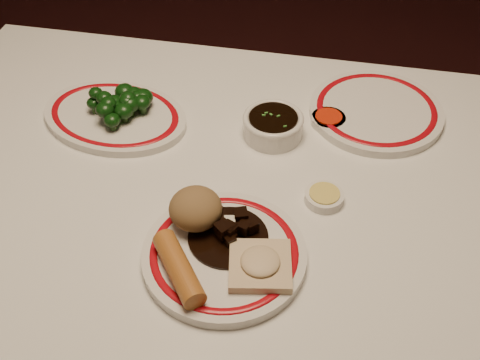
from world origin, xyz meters
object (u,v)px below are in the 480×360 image
main_plate (224,255)px  soy_bowl (273,126)px  dining_table (217,235)px  broccoli_plate (115,116)px  broccoli_pile (122,103)px  spring_roll (179,268)px  rice_mound (196,209)px  stirfry_heap (229,230)px  fried_wonton (260,264)px

main_plate → soy_bowl: size_ratio=2.50×
dining_table → broccoli_plate: bearing=144.7°
broccoli_pile → soy_bowl: bearing=2.3°
soy_bowl → broccoli_plate: bearing=-177.2°
spring_roll → soy_bowl: (0.08, 0.35, -0.01)m
spring_roll → broccoli_plate: bearing=86.3°
dining_table → rice_mound: rice_mound is taller
broccoli_pile → soy_bowl: 0.28m
main_plate → soy_bowl: soy_bowl is taller
rice_mound → broccoli_plate: 0.32m
main_plate → broccoli_pile: broccoli_pile is taller
dining_table → soy_bowl: size_ratio=11.10×
spring_roll → rice_mound: bearing=54.3°
soy_bowl → broccoli_pile: bearing=-177.7°
stirfry_heap → soy_bowl: stirfry_heap is taller
rice_mound → fried_wonton: bearing=-32.0°
fried_wonton → stirfry_heap: stirfry_heap is taller
main_plate → stirfry_heap: stirfry_heap is taller
stirfry_heap → broccoli_pile: 0.36m
main_plate → spring_roll: size_ratio=2.17×
main_plate → soy_bowl: (0.03, 0.30, 0.01)m
spring_roll → stirfry_heap: (0.05, 0.09, -0.01)m
soy_bowl → main_plate: bearing=-94.9°
broccoli_plate → soy_bowl: (0.30, 0.01, 0.01)m
stirfry_heap → broccoli_pile: bearing=135.1°
fried_wonton → soy_bowl: same height
main_plate → stirfry_heap: 0.04m
broccoli_plate → broccoli_pile: bearing=11.0°
dining_table → soy_bowl: 0.22m
spring_roll → fried_wonton: bearing=-19.3°
broccoli_pile → spring_roll: bearing=-59.5°
dining_table → fried_wonton: 0.21m
soy_bowl → fried_wonton: bearing=-84.3°
main_plate → fried_wonton: 0.06m
dining_table → broccoli_pile: (-0.21, 0.17, 0.13)m
rice_mound → broccoli_plate: (-0.22, 0.23, -0.04)m
rice_mound → spring_roll: (0.00, -0.10, -0.01)m
spring_roll → broccoli_plate: size_ratio=0.40×
broccoli_pile → stirfry_heap: bearing=-44.9°
main_plate → stirfry_heap: size_ratio=2.22×
rice_mound → broccoli_plate: bearing=132.9°
spring_roll → dining_table: bearing=49.4°
dining_table → stirfry_heap: (0.04, -0.09, 0.12)m
spring_roll → soy_bowl: spring_roll is taller
dining_table → soy_bowl: soy_bowl is taller
fried_wonton → dining_table: bearing=124.9°
rice_mound → broccoli_pile: (-0.20, 0.24, -0.01)m
broccoli_plate → fried_wonton: bearing=-42.7°
dining_table → spring_roll: spring_roll is taller
main_plate → broccoli_plate: 0.39m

